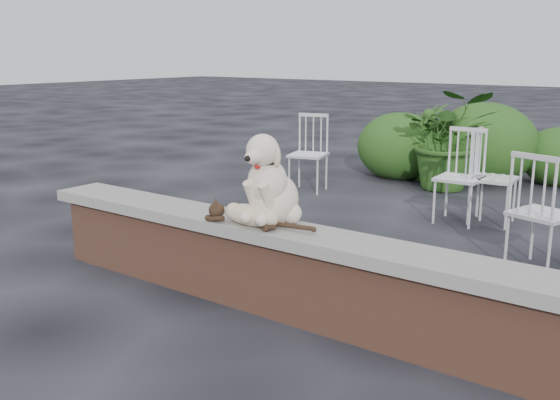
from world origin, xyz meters
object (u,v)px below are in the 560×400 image
Objects in this scene: chair_c at (543,212)px; potted_plant_b at (429,142)px; dog at (274,177)px; chair_e at (494,177)px; cat at (250,214)px; chair_a at (308,153)px; chair_b at (459,177)px; potted_plant_a at (449,140)px.

chair_c is 3.62m from potted_plant_b.
chair_e is (0.48, 2.98, -0.42)m from dog.
chair_e is at bearing 75.94° from cat.
chair_c is at bearing -152.43° from chair_e.
chair_a is (-1.75, 3.27, -0.19)m from cat.
chair_e is at bearing 29.72° from chair_b.
cat is at bearing -121.91° from dog.
dog is at bearing 164.93° from chair_e.
chair_c is at bearing -52.73° from potted_plant_b.
cat is 0.75× the size of potted_plant_a.
dog is at bearing 58.09° from cat.
chair_c reaches higher than cat.
chair_e is 0.76× the size of potted_plant_a.
chair_c and chair_e have the same top height.
cat is at bearing 72.64° from chair_c.
chair_c is (1.25, 1.81, -0.42)m from dog.
cat is at bearing -79.91° from potted_plant_b.
potted_plant_b is (0.89, 1.57, 0.04)m from chair_a.
chair_a is at bearing -139.65° from potted_plant_a.
potted_plant_a is 0.64m from potted_plant_b.
cat is 4.92m from potted_plant_b.
potted_plant_b reaches higher than chair_c.
cat is 3.18m from chair_e.
potted_plant_b is at bearing 45.61° from chair_a.
dog reaches higher than cat.
cat is at bearing 163.94° from chair_e.
chair_c is 1.00× the size of chair_b.
chair_c is at bearing 51.98° from cat.
chair_a is 2.32m from chair_e.
chair_c and chair_b have the same top height.
chair_a is (-2.03, 0.32, 0.00)m from chair_b.
chair_e is at bearing -52.67° from potted_plant_a.
chair_c is (1.33, 1.96, -0.19)m from cat.
potted_plant_b is (-1.43, 1.72, 0.04)m from chair_e.
chair_a is 1.00× the size of chair_e.
chair_a is at bearing 114.26° from cat.
dog is 2.24m from chair_c.
chair_e is (2.31, -0.15, 0.00)m from chair_a.
chair_c and chair_a have the same top height.
dog is 3.64m from chair_a.
dog is at bearing -96.67° from chair_b.
dog is 4.29m from potted_plant_a.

